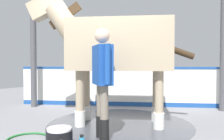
% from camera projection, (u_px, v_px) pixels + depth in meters
% --- Properties ---
extents(ground_plane, '(16.00, 16.00, 0.02)m').
position_uv_depth(ground_plane, '(110.00, 129.00, 4.17)').
color(ground_plane, gray).
extents(wet_patch, '(2.83, 2.83, 0.00)m').
position_uv_depth(wet_patch, '(120.00, 124.00, 4.48)').
color(wet_patch, '#42444C').
rests_on(wet_patch, ground).
extents(barrier_wall, '(3.43, 4.89, 1.09)m').
position_uv_depth(barrier_wall, '(125.00, 88.00, 6.32)').
color(barrier_wall, white).
rests_on(barrier_wall, ground).
extents(roof_post_near, '(0.16, 0.16, 2.76)m').
position_uv_depth(roof_post_near, '(34.00, 56.00, 6.19)').
color(roof_post_near, '#4C4C51').
rests_on(roof_post_near, ground).
extents(roof_post_far, '(0.16, 0.16, 2.76)m').
position_uv_depth(roof_post_far, '(223.00, 56.00, 5.65)').
color(roof_post_far, '#4C4C51').
rests_on(roof_post_far, ground).
extents(horse, '(2.12, 2.81, 2.60)m').
position_uv_depth(horse, '(114.00, 47.00, 4.44)').
color(horse, tan).
rests_on(horse, ground).
extents(handler, '(0.45, 0.60, 1.74)m').
position_uv_depth(handler, '(102.00, 75.00, 3.55)').
color(handler, black).
rests_on(handler, ground).
extents(wash_bucket, '(0.37, 0.37, 0.29)m').
position_uv_depth(wash_bucket, '(59.00, 138.00, 3.18)').
color(wash_bucket, black).
rests_on(wash_bucket, ground).
extents(hose_coil, '(0.65, 0.65, 0.03)m').
position_uv_depth(hose_coil, '(27.00, 139.00, 3.51)').
color(hose_coil, '#267233').
rests_on(hose_coil, ground).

